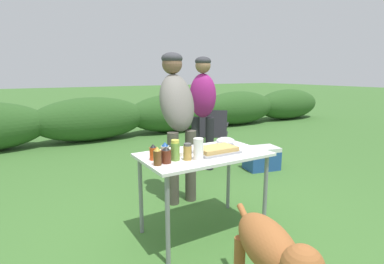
{
  "coord_description": "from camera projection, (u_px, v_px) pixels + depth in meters",
  "views": [
    {
      "loc": [
        -1.38,
        -2.11,
        1.43
      ],
      "look_at": [
        0.01,
        0.22,
        0.89
      ],
      "focal_mm": 28.0,
      "sensor_mm": 36.0,
      "label": 1
    }
  ],
  "objects": [
    {
      "name": "beer_bottle",
      "position": [
        157.0,
        156.0,
        2.26
      ],
      "size": [
        0.06,
        0.06,
        0.14
      ],
      "color": "brown",
      "rests_on": "folding_table"
    },
    {
      "name": "food_tray",
      "position": [
        217.0,
        150.0,
        2.61
      ],
      "size": [
        0.38,
        0.24,
        0.06
      ],
      "color": "#9E9EA3",
      "rests_on": "folding_table"
    },
    {
      "name": "bbq_sauce_bottle",
      "position": [
        166.0,
        155.0,
        2.31
      ],
      "size": [
        0.08,
        0.08,
        0.13
      ],
      "color": "#562314",
      "rests_on": "folding_table"
    },
    {
      "name": "ground_plane",
      "position": [
        203.0,
        231.0,
        2.75
      ],
      "size": [
        60.0,
        60.0,
        0.0
      ],
      "primitive_type": "plane",
      "color": "#3D6B2D"
    },
    {
      "name": "standing_person_in_dark_puffer",
      "position": [
        203.0,
        102.0,
        4.34
      ],
      "size": [
        0.47,
        0.47,
        1.65
      ],
      "rotation": [
        0.0,
        0.0,
        -0.74
      ],
      "color": "black",
      "rests_on": "ground"
    },
    {
      "name": "plate_stack",
      "position": [
        172.0,
        152.0,
        2.56
      ],
      "size": [
        0.23,
        0.23,
        0.04
      ],
      "primitive_type": "cylinder",
      "color": "white",
      "rests_on": "folding_table"
    },
    {
      "name": "dog",
      "position": [
        271.0,
        253.0,
        1.67
      ],
      "size": [
        0.43,
        0.91,
        0.65
      ],
      "rotation": [
        0.0,
        0.0,
        2.83
      ],
      "color": "#9E5B2D",
      "rests_on": "ground"
    },
    {
      "name": "relish_jar",
      "position": [
        175.0,
        150.0,
        2.38
      ],
      "size": [
        0.07,
        0.07,
        0.17
      ],
      "color": "olive",
      "rests_on": "folding_table"
    },
    {
      "name": "hot_sauce_bottle",
      "position": [
        153.0,
        152.0,
        2.39
      ],
      "size": [
        0.06,
        0.06,
        0.13
      ],
      "color": "#CC4214",
      "rests_on": "folding_table"
    },
    {
      "name": "paper_cup_stack",
      "position": [
        198.0,
        149.0,
        2.4
      ],
      "size": [
        0.08,
        0.08,
        0.17
      ],
      "primitive_type": "cylinder",
      "color": "white",
      "rests_on": "folding_table"
    },
    {
      "name": "mayo_bottle",
      "position": [
        165.0,
        151.0,
        2.4
      ],
      "size": [
        0.07,
        0.07,
        0.14
      ],
      "color": "silver",
      "rests_on": "folding_table"
    },
    {
      "name": "shrub_hedge",
      "position": [
        91.0,
        119.0,
        6.36
      ],
      "size": [
        14.4,
        0.9,
        0.93
      ],
      "color": "#2D5623",
      "rests_on": "ground"
    },
    {
      "name": "standing_person_in_gray_fleece",
      "position": [
        177.0,
        110.0,
        3.28
      ],
      "size": [
        0.42,
        0.53,
        1.65
      ],
      "rotation": [
        0.0,
        0.0,
        -0.07
      ],
      "color": "#4C473D",
      "rests_on": "ground"
    },
    {
      "name": "cooler_box",
      "position": [
        262.0,
        158.0,
        4.49
      ],
      "size": [
        0.54,
        0.41,
        0.34
      ],
      "rotation": [
        0.0,
        0.0,
        6.07
      ],
      "color": "#234C93",
      "rests_on": "ground"
    },
    {
      "name": "camp_chair_green_behind_table",
      "position": [
        213.0,
        131.0,
        5.06
      ],
      "size": [
        0.73,
        0.75,
        0.83
      ],
      "rotation": [
        0.0,
        0.0,
        -0.69
      ],
      "color": "#232328",
      "rests_on": "ground"
    },
    {
      "name": "mixing_bowl",
      "position": [
        225.0,
        141.0,
        2.92
      ],
      "size": [
        0.18,
        0.18,
        0.07
      ],
      "primitive_type": "ellipsoid",
      "color": "silver",
      "rests_on": "folding_table"
    },
    {
      "name": "folding_table",
      "position": [
        204.0,
        162.0,
        2.62
      ],
      "size": [
        1.1,
        0.64,
        0.74
      ],
      "color": "white",
      "rests_on": "ground"
    },
    {
      "name": "spice_jar",
      "position": [
        187.0,
        152.0,
        2.4
      ],
      "size": [
        0.07,
        0.07,
        0.14
      ],
      "color": "#B2893D",
      "rests_on": "folding_table"
    }
  ]
}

